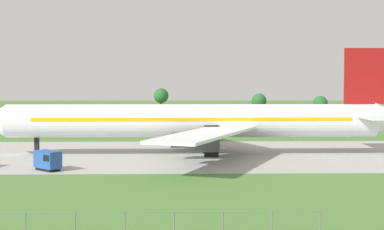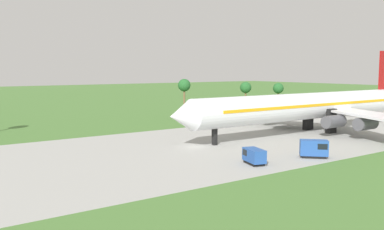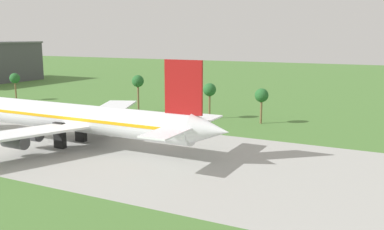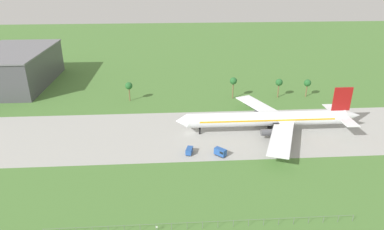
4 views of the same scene
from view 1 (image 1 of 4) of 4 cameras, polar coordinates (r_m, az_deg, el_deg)
ground_plane at (r=106.84m, az=-16.84°, el=-3.72°), size 600.00×600.00×0.00m
taxiway_strip at (r=106.83m, az=-16.84°, el=-3.71°), size 320.00×44.00×0.02m
jet_airliner at (r=102.01m, az=0.94°, el=-0.59°), size 75.71×60.02×18.55m
baggage_tug at (r=86.35m, az=-13.78°, el=-4.28°), size 4.46×4.44×2.84m
palm_tree_row at (r=141.48m, az=-2.04°, el=1.33°), size 94.58×3.60×11.18m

